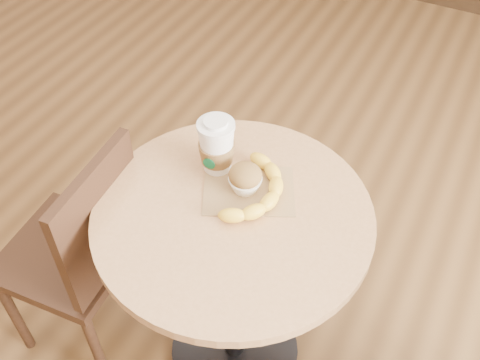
{
  "coord_description": "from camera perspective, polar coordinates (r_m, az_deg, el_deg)",
  "views": [
    {
      "loc": [
        0.43,
        -0.71,
        1.84
      ],
      "look_at": [
        -0.02,
        0.16,
        0.83
      ],
      "focal_mm": 42.0,
      "sensor_mm": 36.0,
      "label": 1
    }
  ],
  "objects": [
    {
      "name": "chair_left",
      "position": [
        1.78,
        -15.81,
        -6.94
      ],
      "size": [
        0.4,
        0.4,
        0.85
      ],
      "rotation": [
        0.0,
        0.0,
        -1.49
      ],
      "color": "#331E11",
      "rests_on": "ground"
    },
    {
      "name": "kraft_bag",
      "position": [
        1.49,
        0.9,
        -1.07
      ],
      "size": [
        0.3,
        0.27,
        0.0
      ],
      "primitive_type": "cube",
      "rotation": [
        0.0,
        0.0,
        0.46
      ],
      "color": "olive",
      "rests_on": "cafe_table"
    },
    {
      "name": "banana",
      "position": [
        1.46,
        1.82,
        -1.11
      ],
      "size": [
        0.16,
        0.29,
        0.04
      ],
      "primitive_type": null,
      "rotation": [
        0.0,
        0.0,
        0.02
      ],
      "color": "yellow",
      "rests_on": "kraft_bag"
    },
    {
      "name": "cafe_table",
      "position": [
        1.6,
        -0.66,
        -8.07
      ],
      "size": [
        0.73,
        0.73,
        0.75
      ],
      "color": "black",
      "rests_on": "ground"
    },
    {
      "name": "coffee_cup",
      "position": [
        1.5,
        -2.39,
        3.32
      ],
      "size": [
        0.1,
        0.1,
        0.17
      ],
      "rotation": [
        0.0,
        0.0,
        0.08
      ],
      "color": "white",
      "rests_on": "cafe_table"
    },
    {
      "name": "muffin",
      "position": [
        1.46,
        0.53,
        0.16
      ],
      "size": [
        0.09,
        0.09,
        0.08
      ],
      "color": "white",
      "rests_on": "kraft_bag"
    }
  ]
}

